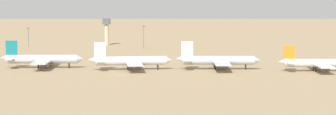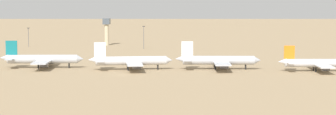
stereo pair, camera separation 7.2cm
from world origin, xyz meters
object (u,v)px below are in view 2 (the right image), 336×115
(parked_jet_white_3, at_px, (218,60))
(light_pole_mid, at_px, (144,36))
(parked_jet_orange_4, at_px, (317,63))
(control_tower, at_px, (107,29))
(parked_jet_white_2, at_px, (130,61))
(parked_jet_teal_1, at_px, (42,59))
(light_pole_west, at_px, (28,36))

(parked_jet_white_3, height_order, light_pole_mid, light_pole_mid)
(parked_jet_orange_4, xyz_separation_m, control_tower, (-132.20, 150.91, 8.06))
(light_pole_mid, bearing_deg, parked_jet_white_3, -66.13)
(control_tower, relative_size, light_pole_mid, 1.26)
(parked_jet_white_2, relative_size, control_tower, 2.08)
(parked_jet_white_2, distance_m, parked_jet_white_3, 43.94)
(parked_jet_teal_1, xyz_separation_m, light_pole_west, (-47.94, 130.52, 3.49))
(control_tower, bearing_deg, light_pole_mid, -42.95)
(parked_jet_white_2, relative_size, parked_jet_white_3, 0.98)
(parked_jet_white_3, xyz_separation_m, parked_jet_orange_4, (48.64, -4.10, -0.49))
(parked_jet_white_2, height_order, light_pole_mid, light_pole_mid)
(parked_jet_white_2, xyz_separation_m, parked_jet_orange_4, (92.28, 1.02, -0.41))
(parked_jet_orange_4, height_order, light_pole_mid, light_pole_mid)
(parked_jet_white_3, relative_size, light_pole_mid, 2.68)
(parked_jet_teal_1, xyz_separation_m, parked_jet_white_2, (46.51, -3.81, -0.05))
(light_pole_west, distance_m, light_pole_mid, 86.98)
(parked_jet_white_3, distance_m, parked_jet_orange_4, 48.82)
(parked_jet_white_2, bearing_deg, parked_jet_orange_4, -10.62)
(parked_jet_teal_1, relative_size, parked_jet_white_3, 0.99)
(parked_jet_white_2, bearing_deg, control_tower, 93.47)
(parked_jet_white_3, relative_size, control_tower, 2.13)
(parked_jet_teal_1, bearing_deg, parked_jet_orange_4, -7.32)
(parked_jet_orange_4, relative_size, light_pole_mid, 2.40)
(parked_jet_teal_1, bearing_deg, control_tower, 81.29)
(control_tower, bearing_deg, parked_jet_orange_4, -48.78)
(parked_jet_white_3, bearing_deg, parked_jet_orange_4, -9.04)
(parked_jet_teal_1, distance_m, parked_jet_orange_4, 138.82)
(parked_jet_white_2, bearing_deg, parked_jet_white_3, -4.56)
(parked_jet_teal_1, bearing_deg, parked_jet_white_2, -10.85)
(parked_jet_teal_1, xyz_separation_m, light_pole_mid, (38.22, 118.67, 4.62))
(parked_jet_teal_1, height_order, parked_jet_white_3, parked_jet_white_3)
(control_tower, distance_m, light_pole_west, 57.44)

